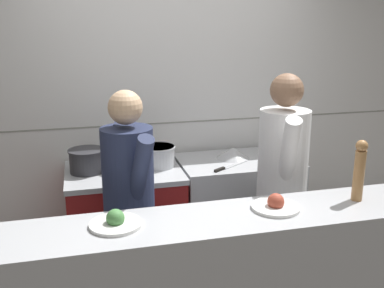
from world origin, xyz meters
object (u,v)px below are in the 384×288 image
Objects in this scene: braising_pot at (158,156)px; oven_range at (126,221)px; plated_dish_main at (116,222)px; mixing_bowl_steel at (233,153)px; pepper_mill at (359,169)px; sauce_pot at (125,159)px; chef_sous at (282,181)px; chef_head_cook at (129,201)px; plated_dish_appetiser at (276,205)px; stock_pot at (87,160)px; chefs_knife at (228,167)px.

oven_range is at bearing -173.96° from braising_pot.
plated_dish_main reaches higher than braising_pot.
mixing_bowl_steel is 1.37m from pepper_mill.
braising_pot reaches higher than oven_range.
sauce_pot is 1.23m from chef_sous.
pepper_mill is at bearing -39.38° from chef_head_cook.
mixing_bowl_steel is at bearing 80.80° from plated_dish_appetiser.
plated_dish_main is 0.17× the size of chef_head_cook.
mixing_bowl_steel is 0.77× the size of pepper_mill.
stock_pot is 1.05× the size of plated_dish_main.
plated_dish_appetiser is at bearing -179.90° from pepper_mill.
sauce_pot is 1.45m from plated_dish_appetiser.
pepper_mill is (1.21, -1.27, 0.23)m from sauce_pot.
chefs_knife is (1.08, -0.21, -0.08)m from stock_pot.
plated_dish_appetiser is (0.70, -1.27, 0.06)m from sauce_pot.
stock_pot is 0.17× the size of chef_sous.
plated_dish_appetiser is at bearing -101.72° from chef_sous.
oven_range is at bearing 134.34° from pepper_mill.
chef_sous reaches higher than chef_head_cook.
sauce_pot is at bearing 133.61° from pepper_mill.
plated_dish_appetiser is (0.99, -1.29, 0.05)m from stock_pot.
chef_sous is at bearing -66.92° from chefs_knife.
sauce_pot is 0.78× the size of pepper_mill.
plated_dish_appetiser is (0.44, -1.29, 0.06)m from braising_pot.
plated_dish_appetiser is at bearing -71.33° from braising_pot.
braising_pot is 0.82× the size of chefs_knife.
braising_pot is (0.56, 0.00, -0.01)m from stock_pot.
plated_dish_appetiser is 0.95m from chef_head_cook.
stock_pot is 1.63m from plated_dish_appetiser.
chef_head_cook reaches higher than stock_pot.
chef_head_cook is at bearing 155.82° from pepper_mill.
pepper_mill is (0.42, -1.08, 0.30)m from chefs_knife.
oven_range is at bearing -150.84° from sauce_pot.
plated_dish_appetiser is 0.54m from pepper_mill.
braising_pot is at bearing 158.46° from chefs_knife.
chefs_knife is 1.28× the size of plated_dish_appetiser.
mixing_bowl_steel is (1.21, 0.02, -0.04)m from stock_pot.
plated_dish_appetiser is at bearing -99.20° from mixing_bowl_steel.
plated_dish_main is at bearing -132.07° from chefs_knife.
chef_head_cook reaches higher than plated_dish_main.
pepper_mill is at bearing -77.15° from mixing_bowl_steel.
stock_pot is 1.49m from chef_sous.
plated_dish_main is (-0.18, -1.27, 0.06)m from sauce_pot.
chef_sous is (0.75, -0.72, -0.03)m from braising_pot.
braising_pot is at bearing 4.06° from sauce_pot.
sauce_pot reaches higher than oven_range.
chef_head_cook is at bearing -113.79° from braising_pot.
chef_sous reaches higher than stock_pot.
chef_head_cook reaches higher than sauce_pot.
sauce_pot is 0.81m from chefs_knife.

